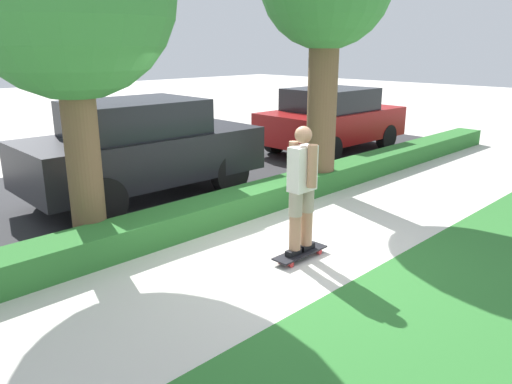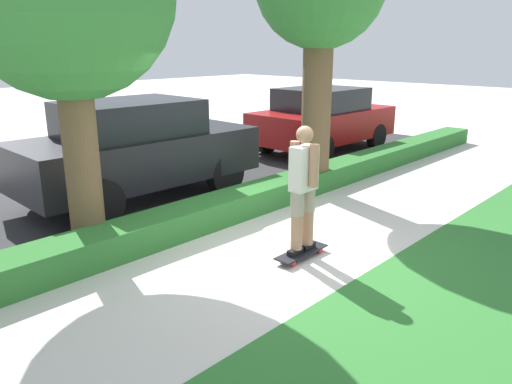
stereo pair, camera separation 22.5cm
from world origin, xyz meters
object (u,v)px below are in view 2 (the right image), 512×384
(skateboard, at_px, (302,252))
(parked_car_middle, at_px, (136,149))
(skater_person, at_px, (303,187))
(parked_car_rear, at_px, (323,119))

(skateboard, xyz_separation_m, parked_car_middle, (0.04, 3.60, 0.83))
(skateboard, distance_m, skater_person, 0.86)
(parked_car_middle, bearing_deg, parked_car_rear, 3.66)
(skateboard, height_order, parked_car_rear, parked_car_rear)
(skater_person, bearing_deg, skateboard, -126.87)
(skateboard, relative_size, skater_person, 0.51)
(parked_car_middle, distance_m, parked_car_rear, 5.63)
(skater_person, xyz_separation_m, parked_car_rear, (5.67, 3.78, -0.12))
(skateboard, xyz_separation_m, parked_car_rear, (5.67, 3.78, 0.74))
(skateboard, height_order, parked_car_middle, parked_car_middle)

